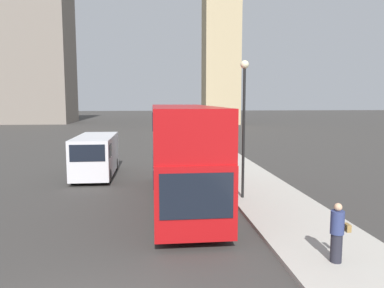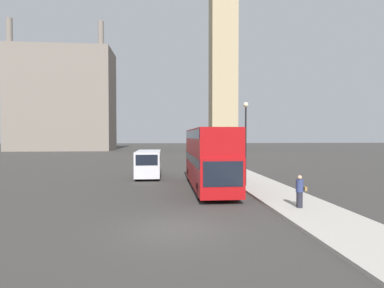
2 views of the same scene
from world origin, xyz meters
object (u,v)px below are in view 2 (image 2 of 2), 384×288
(clock_tower, at_px, (223,7))
(street_lamp, at_px, (246,131))
(white_van, at_px, (149,163))
(pedestrian, at_px, (300,191))
(red_double_decker_bus, at_px, (209,155))

(clock_tower, xyz_separation_m, street_lamp, (-8.66, -53.02, -31.78))
(clock_tower, height_order, white_van, clock_tower)
(street_lamp, bearing_deg, pedestrian, -82.52)
(white_van, bearing_deg, pedestrian, -57.56)
(pedestrian, bearing_deg, clock_tower, 82.60)
(white_van, xyz_separation_m, street_lamp, (7.26, -6.02, 2.78))
(white_van, height_order, street_lamp, street_lamp)
(red_double_decker_bus, relative_size, street_lamp, 1.74)
(clock_tower, height_order, street_lamp, clock_tower)
(clock_tower, bearing_deg, pedestrian, -97.40)
(red_double_decker_bus, bearing_deg, pedestrian, -61.35)
(pedestrian, distance_m, street_lamp, 7.52)
(clock_tower, relative_size, red_double_decker_bus, 6.72)
(clock_tower, distance_m, pedestrian, 69.68)
(white_van, distance_m, street_lamp, 9.83)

